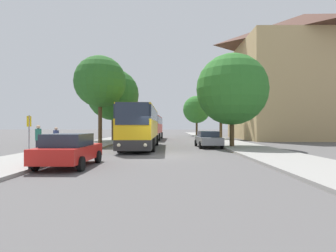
% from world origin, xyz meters
% --- Properties ---
extents(ground_plane, '(300.00, 300.00, 0.00)m').
position_xyz_m(ground_plane, '(0.00, 0.00, 0.00)').
color(ground_plane, '#565454').
rests_on(ground_plane, ground).
extents(sidewalk_left, '(4.00, 120.00, 0.15)m').
position_xyz_m(sidewalk_left, '(-7.00, 0.00, 0.07)').
color(sidewalk_left, gray).
rests_on(sidewalk_left, ground_plane).
extents(sidewalk_right, '(4.00, 120.00, 0.15)m').
position_xyz_m(sidewalk_right, '(7.00, 0.00, 0.07)').
color(sidewalk_right, gray).
rests_on(sidewalk_right, ground_plane).
extents(building_right_background, '(19.21, 15.39, 18.59)m').
position_xyz_m(building_right_background, '(20.56, 22.49, 9.30)').
color(building_right_background, tan).
rests_on(building_right_background, ground_plane).
extents(bus_front, '(2.76, 11.30, 3.42)m').
position_xyz_m(bus_front, '(-1.86, 5.71, 1.82)').
color(bus_front, '#2D2D2D').
rests_on(bus_front, ground_plane).
extents(bus_middle, '(2.97, 11.30, 3.29)m').
position_xyz_m(bus_middle, '(-1.99, 20.67, 1.76)').
color(bus_middle, gray).
rests_on(bus_middle, ground_plane).
extents(parked_car_left_curb, '(2.14, 4.08, 1.51)m').
position_xyz_m(parked_car_left_curb, '(-4.02, -4.53, 0.78)').
color(parked_car_left_curb, red).
rests_on(parked_car_left_curb, ground_plane).
extents(parked_car_right_near, '(2.11, 4.63, 1.43)m').
position_xyz_m(parked_car_right_near, '(3.99, 6.75, 0.75)').
color(parked_car_right_near, slate).
rests_on(parked_car_right_near, ground_plane).
extents(bus_stop_sign, '(0.08, 0.45, 2.33)m').
position_xyz_m(bus_stop_sign, '(-7.39, -1.70, 1.60)').
color(bus_stop_sign, gray).
rests_on(bus_stop_sign, sidewalk_left).
extents(pedestrian_waiting_near, '(0.36, 0.36, 1.78)m').
position_xyz_m(pedestrian_waiting_near, '(-7.52, -0.41, 1.05)').
color(pedestrian_waiting_near, '#23232D').
rests_on(pedestrian_waiting_near, sidewalk_left).
extents(pedestrian_waiting_far, '(0.36, 0.36, 1.65)m').
position_xyz_m(pedestrian_waiting_far, '(-7.07, 1.08, 0.98)').
color(pedestrian_waiting_far, '#23232D').
rests_on(pedestrian_waiting_far, sidewalk_left).
extents(tree_left_near, '(5.33, 5.33, 9.03)m').
position_xyz_m(tree_left_near, '(-6.64, 10.61, 6.49)').
color(tree_left_near, '#47331E').
rests_on(tree_left_near, sidewalk_left).
extents(tree_left_far, '(6.39, 6.39, 8.87)m').
position_xyz_m(tree_left_far, '(-6.47, 16.10, 5.82)').
color(tree_left_far, '#513D23').
rests_on(tree_left_far, sidewalk_left).
extents(tree_right_near, '(5.39, 5.39, 7.77)m').
position_xyz_m(tree_right_near, '(5.92, 35.23, 5.22)').
color(tree_right_near, '#47331E').
rests_on(tree_right_near, sidewalk_right).
extents(tree_right_mid, '(6.15, 6.15, 7.98)m').
position_xyz_m(tree_right_mid, '(5.96, 6.18, 5.05)').
color(tree_right_mid, '#513D23').
rests_on(tree_right_mid, sidewalk_right).
extents(tree_right_far, '(4.27, 4.27, 7.51)m').
position_xyz_m(tree_right_far, '(7.94, 21.19, 5.50)').
color(tree_right_far, '#513D23').
rests_on(tree_right_far, sidewalk_right).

